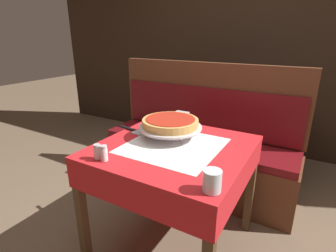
{
  "coord_description": "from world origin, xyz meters",
  "views": [
    {
      "loc": [
        0.69,
        -1.26,
        1.36
      ],
      "look_at": [
        -0.08,
        0.08,
        0.82
      ],
      "focal_mm": 28.0,
      "sensor_mm": 36.0,
      "label": 1
    }
  ],
  "objects_px": {
    "dining_table_front": "(173,161)",
    "pizza_pan_stand": "(170,128)",
    "pepper_shaker": "(104,153)",
    "condiment_caddy": "(271,93)",
    "dining_table_rear": "(263,109)",
    "booth_bench": "(198,153)",
    "deep_dish_pizza": "(170,122)",
    "pizza_server": "(133,130)",
    "napkin_holder": "(182,118)",
    "water_glass_near": "(212,181)",
    "salt_shaker": "(97,152)"
  },
  "relations": [
    {
      "from": "pizza_pan_stand",
      "to": "napkin_holder",
      "type": "xyz_separation_m",
      "value": [
        -0.06,
        0.28,
        -0.02
      ]
    },
    {
      "from": "pizza_server",
      "to": "booth_bench",
      "type": "bearing_deg",
      "value": 72.98
    },
    {
      "from": "pizza_pan_stand",
      "to": "pizza_server",
      "type": "distance_m",
      "value": 0.29
    },
    {
      "from": "booth_bench",
      "to": "napkin_holder",
      "type": "bearing_deg",
      "value": -87.61
    },
    {
      "from": "booth_bench",
      "to": "condiment_caddy",
      "type": "bearing_deg",
      "value": 62.25
    },
    {
      "from": "dining_table_rear",
      "to": "pepper_shaker",
      "type": "bearing_deg",
      "value": -103.77
    },
    {
      "from": "water_glass_near",
      "to": "deep_dish_pizza",
      "type": "bearing_deg",
      "value": 135.25
    },
    {
      "from": "booth_bench",
      "to": "dining_table_rear",
      "type": "bearing_deg",
      "value": 62.16
    },
    {
      "from": "booth_bench",
      "to": "water_glass_near",
      "type": "xyz_separation_m",
      "value": [
        0.53,
        -1.09,
        0.44
      ]
    },
    {
      "from": "napkin_holder",
      "to": "pizza_server",
      "type": "bearing_deg",
      "value": -125.8
    },
    {
      "from": "salt_shaker",
      "to": "napkin_holder",
      "type": "distance_m",
      "value": 0.75
    },
    {
      "from": "dining_table_rear",
      "to": "pepper_shaker",
      "type": "distance_m",
      "value": 1.92
    },
    {
      "from": "booth_bench",
      "to": "deep_dish_pizza",
      "type": "xyz_separation_m",
      "value": [
        0.07,
        -0.64,
        0.49
      ]
    },
    {
      "from": "deep_dish_pizza",
      "to": "dining_table_rear",
      "type": "bearing_deg",
      "value": 76.98
    },
    {
      "from": "pizza_server",
      "to": "napkin_holder",
      "type": "distance_m",
      "value": 0.38
    },
    {
      "from": "condiment_caddy",
      "to": "salt_shaker",
      "type": "bearing_deg",
      "value": -105.64
    },
    {
      "from": "pepper_shaker",
      "to": "salt_shaker",
      "type": "bearing_deg",
      "value": 180.0
    },
    {
      "from": "dining_table_rear",
      "to": "pizza_pan_stand",
      "type": "relative_size",
      "value": 1.83
    },
    {
      "from": "dining_table_front",
      "to": "pizza_pan_stand",
      "type": "height_order",
      "value": "pizza_pan_stand"
    },
    {
      "from": "salt_shaker",
      "to": "condiment_caddy",
      "type": "xyz_separation_m",
      "value": [
        0.54,
        1.94,
        0.01
      ]
    },
    {
      "from": "pizza_pan_stand",
      "to": "pizza_server",
      "type": "height_order",
      "value": "pizza_pan_stand"
    },
    {
      "from": "dining_table_rear",
      "to": "water_glass_near",
      "type": "height_order",
      "value": "water_glass_near"
    },
    {
      "from": "dining_table_front",
      "to": "deep_dish_pizza",
      "type": "bearing_deg",
      "value": 127.31
    },
    {
      "from": "booth_bench",
      "to": "salt_shaker",
      "type": "xyz_separation_m",
      "value": [
        -0.11,
        -1.11,
        0.43
      ]
    },
    {
      "from": "deep_dish_pizza",
      "to": "napkin_holder",
      "type": "height_order",
      "value": "deep_dish_pizza"
    },
    {
      "from": "booth_bench",
      "to": "pizza_server",
      "type": "bearing_deg",
      "value": -107.02
    },
    {
      "from": "dining_table_rear",
      "to": "booth_bench",
      "type": "bearing_deg",
      "value": -117.84
    },
    {
      "from": "dining_table_rear",
      "to": "salt_shaker",
      "type": "xyz_separation_m",
      "value": [
        -0.5,
        -1.86,
        0.14
      ]
    },
    {
      "from": "dining_table_rear",
      "to": "booth_bench",
      "type": "relative_size",
      "value": 0.43
    },
    {
      "from": "dining_table_rear",
      "to": "condiment_caddy",
      "type": "bearing_deg",
      "value": 63.01
    },
    {
      "from": "pizza_pan_stand",
      "to": "water_glass_near",
      "type": "relative_size",
      "value": 4.2
    },
    {
      "from": "pizza_pan_stand",
      "to": "deep_dish_pizza",
      "type": "relative_size",
      "value": 1.13
    },
    {
      "from": "dining_table_rear",
      "to": "booth_bench",
      "type": "distance_m",
      "value": 0.89
    },
    {
      "from": "dining_table_front",
      "to": "salt_shaker",
      "type": "distance_m",
      "value": 0.47
    },
    {
      "from": "pizza_server",
      "to": "napkin_holder",
      "type": "height_order",
      "value": "napkin_holder"
    },
    {
      "from": "dining_table_rear",
      "to": "condiment_caddy",
      "type": "relative_size",
      "value": 4.37
    },
    {
      "from": "dining_table_front",
      "to": "pizza_pan_stand",
      "type": "relative_size",
      "value": 2.15
    },
    {
      "from": "pepper_shaker",
      "to": "deep_dish_pizza",
      "type": "bearing_deg",
      "value": 74.01
    },
    {
      "from": "pizza_server",
      "to": "pepper_shaker",
      "type": "xyz_separation_m",
      "value": [
        0.15,
        -0.44,
        0.04
      ]
    },
    {
      "from": "dining_table_front",
      "to": "pizza_server",
      "type": "height_order",
      "value": "pizza_server"
    },
    {
      "from": "pizza_pan_stand",
      "to": "napkin_holder",
      "type": "relative_size",
      "value": 4.03
    },
    {
      "from": "pizza_pan_stand",
      "to": "napkin_holder",
      "type": "height_order",
      "value": "napkin_holder"
    },
    {
      "from": "dining_table_front",
      "to": "pizza_pan_stand",
      "type": "xyz_separation_m",
      "value": [
        -0.08,
        0.11,
        0.17
      ]
    },
    {
      "from": "napkin_holder",
      "to": "condiment_caddy",
      "type": "bearing_deg",
      "value": 70.57
    },
    {
      "from": "booth_bench",
      "to": "condiment_caddy",
      "type": "distance_m",
      "value": 1.04
    },
    {
      "from": "dining_table_front",
      "to": "napkin_holder",
      "type": "xyz_separation_m",
      "value": [
        -0.14,
        0.39,
        0.15
      ]
    },
    {
      "from": "water_glass_near",
      "to": "pepper_shaker",
      "type": "bearing_deg",
      "value": -178.63
    },
    {
      "from": "pepper_shaker",
      "to": "condiment_caddy",
      "type": "xyz_separation_m",
      "value": [
        0.5,
        1.94,
        0.01
      ]
    },
    {
      "from": "dining_table_front",
      "to": "booth_bench",
      "type": "bearing_deg",
      "value": 101.81
    },
    {
      "from": "booth_bench",
      "to": "salt_shaker",
      "type": "height_order",
      "value": "booth_bench"
    }
  ]
}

